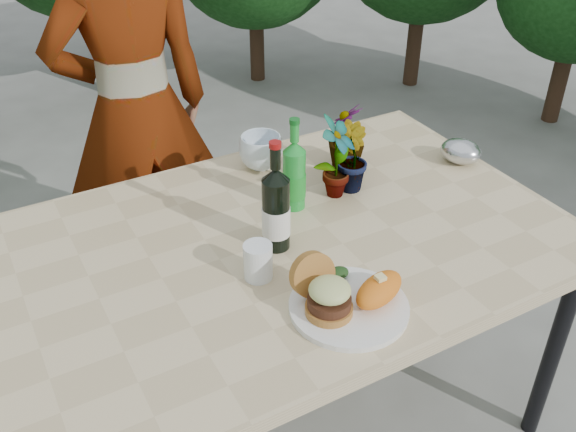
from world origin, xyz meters
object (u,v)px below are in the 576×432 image
person (135,111)px  wine_bottle (276,210)px  dinner_plate (349,307)px  patio_table (274,259)px

person → wine_bottle: bearing=97.8°
dinner_plate → person: 1.21m
wine_bottle → dinner_plate: bearing=-86.9°
dinner_plate → wine_bottle: (-0.03, 0.30, 0.11)m
patio_table → wine_bottle: bearing=-95.2°
wine_bottle → person: size_ratio=0.19×
patio_table → dinner_plate: bearing=-84.9°
dinner_plate → person: (-0.12, 1.21, 0.03)m
patio_table → dinner_plate: size_ratio=5.71×
person → patio_table: bearing=98.0°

